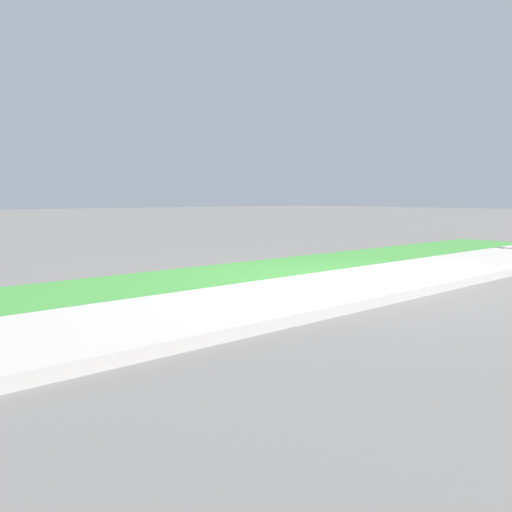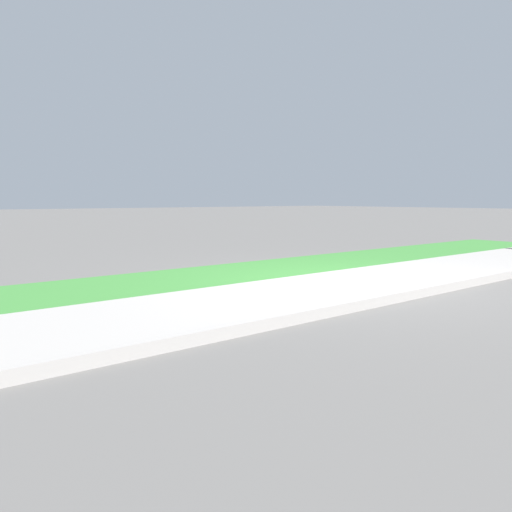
# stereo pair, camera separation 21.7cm
# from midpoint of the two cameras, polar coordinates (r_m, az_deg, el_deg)

# --- Properties ---
(ground_plane) EXTENTS (120.00, 120.00, 0.00)m
(ground_plane) POSITION_cam_midpoint_polar(r_m,az_deg,el_deg) (7.52, 12.41, -3.06)
(ground_plane) COLOR #5B5956
(sidewalk_pavement) EXTENTS (18.00, 2.11, 0.01)m
(sidewalk_pavement) POSITION_cam_midpoint_polar(r_m,az_deg,el_deg) (7.52, 12.41, -3.02)
(sidewalk_pavement) COLOR #9E9993
(sidewalk_pavement) RESTS_ON ground
(grass_verge) EXTENTS (18.00, 1.95, 0.01)m
(grass_verge) POSITION_cam_midpoint_polar(r_m,az_deg,el_deg) (8.91, 2.20, -1.39)
(grass_verge) COLOR #387A33
(grass_verge) RESTS_ON ground
(street_curb) EXTENTS (18.00, 0.16, 0.12)m
(street_curb) POSITION_cam_midpoint_polar(r_m,az_deg,el_deg) (6.86, 19.83, -3.70)
(street_curb) COLOR #9E9993
(street_curb) RESTS_ON ground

